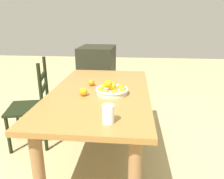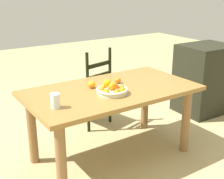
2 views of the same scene
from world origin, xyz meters
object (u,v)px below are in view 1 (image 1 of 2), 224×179
object	(u,v)px
cabinet	(98,74)
fruit_bowl	(112,90)
orange_loose_1	(83,92)
orange_loose_0	(91,83)
drinking_glass	(108,114)
dining_table	(100,102)
chair_near_window	(32,107)

from	to	relation	value
cabinet	fruit_bowl	world-z (taller)	cabinet
orange_loose_1	orange_loose_0	bearing A→B (deg)	-2.76
cabinet	orange_loose_0	size ratio (longest dim) A/B	14.86
fruit_bowl	drinking_glass	size ratio (longest dim) A/B	2.37
dining_table	cabinet	size ratio (longest dim) A/B	1.78
chair_near_window	cabinet	world-z (taller)	chair_near_window
orange_loose_0	orange_loose_1	xyz separation A→B (m)	(-0.29, 0.01, 0.00)
drinking_glass	fruit_bowl	bearing A→B (deg)	3.15
chair_near_window	drinking_glass	size ratio (longest dim) A/B	7.83
cabinet	orange_loose_1	xyz separation A→B (m)	(-1.86, -0.18, 0.31)
drinking_glass	cabinet	bearing A→B (deg)	10.95
dining_table	fruit_bowl	world-z (taller)	fruit_bowl
cabinet	orange_loose_1	size ratio (longest dim) A/B	13.07
cabinet	chair_near_window	bearing A→B (deg)	163.81
fruit_bowl	orange_loose_1	xyz separation A→B (m)	(-0.07, 0.24, -0.00)
fruit_bowl	drinking_glass	distance (m)	0.57
chair_near_window	cabinet	distance (m)	1.56
fruit_bowl	orange_loose_1	size ratio (longest dim) A/B	4.13
dining_table	orange_loose_1	bearing A→B (deg)	140.55
dining_table	orange_loose_1	distance (m)	0.24
dining_table	orange_loose_0	bearing A→B (deg)	36.24
cabinet	fruit_bowl	bearing A→B (deg)	-164.56
chair_near_window	orange_loose_0	distance (m)	0.76
chair_near_window	orange_loose_0	xyz separation A→B (m)	(-0.08, -0.69, 0.32)
drinking_glass	orange_loose_1	bearing A→B (deg)	28.93
fruit_bowl	dining_table	bearing A→B (deg)	58.36
fruit_bowl	orange_loose_0	world-z (taller)	fruit_bowl
orange_loose_1	drinking_glass	size ratio (longest dim) A/B	0.57
orange_loose_0	fruit_bowl	bearing A→B (deg)	-134.09
dining_table	drinking_glass	size ratio (longest dim) A/B	13.33
dining_table	orange_loose_0	xyz separation A→B (m)	(0.15, 0.11, 0.15)
orange_loose_1	fruit_bowl	bearing A→B (deg)	-73.12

